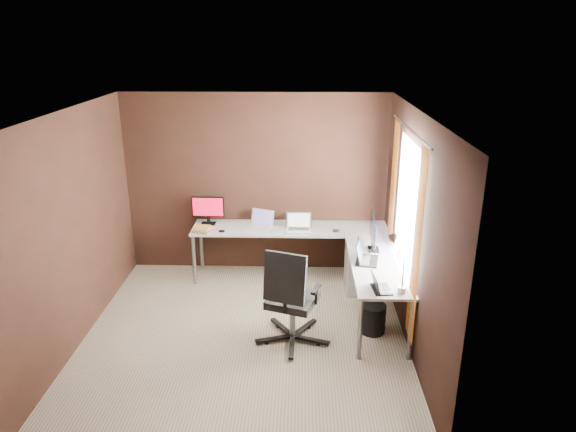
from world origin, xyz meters
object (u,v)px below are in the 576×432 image
(monitor_right, at_px, (373,231))
(wastebasket, at_px, (373,318))
(monitor_left, at_px, (208,209))
(laptop_black_small, at_px, (379,286))
(drawer_pedestal, at_px, (362,268))
(laptop_black_big, at_px, (364,257))
(desk_lamp, at_px, (397,256))
(laptop_silver, at_px, (299,226))
(book_stack, at_px, (202,229))
(laptop_white, at_px, (261,223))
(office_chair, at_px, (291,315))

(monitor_right, distance_m, wastebasket, 1.05)
(monitor_left, relative_size, laptop_black_small, 1.60)
(drawer_pedestal, bearing_deg, laptop_black_small, -89.90)
(laptop_black_big, bearing_deg, laptop_black_small, -162.60)
(laptop_black_big, height_order, desk_lamp, desk_lamp)
(laptop_silver, distance_m, desk_lamp, 1.96)
(wastebasket, bearing_deg, monitor_left, 144.38)
(book_stack, height_order, desk_lamp, desk_lamp)
(drawer_pedestal, relative_size, laptop_white, 1.54)
(desk_lamp, bearing_deg, laptop_white, 115.26)
(wastebasket, bearing_deg, laptop_white, 133.93)
(laptop_white, bearing_deg, book_stack, -143.89)
(laptop_black_small, bearing_deg, drawer_pedestal, -6.01)
(laptop_silver, height_order, office_chair, office_chair)
(book_stack, distance_m, desk_lamp, 2.79)
(book_stack, bearing_deg, laptop_white, 15.65)
(monitor_left, bearing_deg, laptop_silver, -7.64)
(drawer_pedestal, xyz_separation_m, book_stack, (-2.13, 0.17, 0.46))
(laptop_white, distance_m, laptop_black_small, 2.25)
(drawer_pedestal, height_order, laptop_white, laptop_white)
(laptop_black_small, height_order, desk_lamp, desk_lamp)
(monitor_left, xyz_separation_m, laptop_silver, (1.25, -0.21, -0.17))
(drawer_pedestal, distance_m, wastebasket, 1.04)
(monitor_left, distance_m, laptop_silver, 1.28)
(monitor_right, height_order, desk_lamp, desk_lamp)
(drawer_pedestal, bearing_deg, book_stack, 175.34)
(office_chair, bearing_deg, desk_lamp, 12.29)
(laptop_silver, height_order, desk_lamp, desk_lamp)
(book_stack, height_order, office_chair, office_chair)
(laptop_white, bearing_deg, desk_lamp, -29.18)
(book_stack, bearing_deg, wastebasket, -29.39)
(laptop_black_small, xyz_separation_m, wastebasket, (0.02, 0.37, -0.60))
(laptop_black_small, relative_size, office_chair, 0.24)
(desk_lamp, bearing_deg, office_chair, 158.12)
(monitor_right, relative_size, wastebasket, 1.61)
(monitor_left, xyz_separation_m, book_stack, (-0.04, -0.30, -0.19))
(laptop_white, distance_m, wastebasket, 2.07)
(monitor_left, distance_m, book_stack, 0.36)
(monitor_left, distance_m, desk_lamp, 2.92)
(laptop_black_small, bearing_deg, book_stack, 47.28)
(laptop_white, height_order, laptop_black_big, laptop_black_big)
(laptop_silver, height_order, book_stack, laptop_silver)
(drawer_pedestal, distance_m, laptop_silver, 1.00)
(laptop_black_small, distance_m, desk_lamp, 0.37)
(laptop_white, relative_size, desk_lamp, 0.65)
(monitor_left, relative_size, laptop_black_big, 1.14)
(monitor_left, distance_m, office_chair, 2.19)
(drawer_pedestal, distance_m, desk_lamp, 1.62)
(laptop_white, bearing_deg, monitor_right, -8.00)
(wastebasket, bearing_deg, drawer_pedestal, 91.04)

